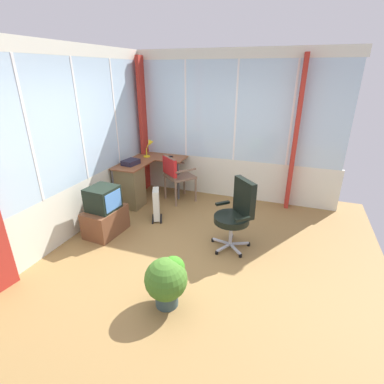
{
  "coord_description": "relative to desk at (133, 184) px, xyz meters",
  "views": [
    {
      "loc": [
        -3.08,
        -1.11,
        2.39
      ],
      "look_at": [
        0.83,
        0.32,
        0.63
      ],
      "focal_mm": 27.01,
      "sensor_mm": 36.0,
      "label": 1
    }
  ],
  "objects": [
    {
      "name": "north_window_panel",
      "position": [
        -1.28,
        0.33,
        0.95
      ],
      "size": [
        4.57,
        0.07,
        2.75
      ],
      "color": "silver",
      "rests_on": "ground"
    },
    {
      "name": "ground",
      "position": [
        -1.28,
        -1.67,
        -0.46
      ],
      "size": [
        5.57,
        4.94,
        0.06
      ],
      "primitive_type": "cube",
      "color": "olive"
    },
    {
      "name": "potted_plant",
      "position": [
        -2.13,
        -1.68,
        -0.09
      ],
      "size": [
        0.46,
        0.46,
        0.57
      ],
      "color": "#33494B",
      "rests_on": "ground"
    },
    {
      "name": "space_heater",
      "position": [
        -0.39,
        -0.68,
        -0.14
      ],
      "size": [
        0.37,
        0.29,
        0.56
      ],
      "color": "silver",
      "rests_on": "ground"
    },
    {
      "name": "east_window_panel",
      "position": [
        1.03,
        -1.67,
        0.95
      ],
      "size": [
        0.07,
        3.94,
        2.75
      ],
      "color": "silver",
      "rests_on": "ground"
    },
    {
      "name": "curtain_east_far",
      "position": [
        0.95,
        -2.76,
        0.9
      ],
      "size": [
        0.29,
        0.09,
        2.65
      ],
      "primitive_type": "cube",
      "rotation": [
        0.0,
        0.0,
        0.07
      ],
      "color": "#AC2C22",
      "rests_on": "ground"
    },
    {
      "name": "office_chair",
      "position": [
        -0.74,
        -2.13,
        0.15
      ],
      "size": [
        0.6,
        0.61,
        1.02
      ],
      "color": "#B7B7BF",
      "rests_on": "ground"
    },
    {
      "name": "desk",
      "position": [
        0.0,
        0.0,
        0.0
      ],
      "size": [
        1.29,
        1.03,
        0.78
      ],
      "color": "brown",
      "rests_on": "ground"
    },
    {
      "name": "wooden_armchair",
      "position": [
        0.41,
        -0.68,
        0.17
      ],
      "size": [
        0.67,
        0.67,
        0.91
      ],
      "color": "#7B604C",
      "rests_on": "ground"
    },
    {
      "name": "curtain_corner",
      "position": [
        0.9,
        0.2,
        0.9
      ],
      "size": [
        0.29,
        0.1,
        2.65
      ],
      "primitive_type": "cube",
      "rotation": [
        0.0,
        0.0,
        0.1
      ],
      "color": "#AC2C22",
      "rests_on": "ground"
    },
    {
      "name": "desk_lamp",
      "position": [
        0.7,
        -0.04,
        0.57
      ],
      "size": [
        0.23,
        0.2,
        0.35
      ],
      "color": "yellow",
      "rests_on": "desk"
    },
    {
      "name": "tv_on_stand",
      "position": [
        -1.08,
        -0.14,
        -0.08
      ],
      "size": [
        0.67,
        0.49,
        0.78
      ],
      "color": "brown",
      "rests_on": "ground"
    },
    {
      "name": "paper_tray",
      "position": [
        0.06,
        0.04,
        0.4
      ],
      "size": [
        0.33,
        0.28,
        0.09
      ],
      "primitive_type": "cube",
      "rotation": [
        0.0,
        0.0,
        -0.16
      ],
      "color": "#232030",
      "rests_on": "desk"
    },
    {
      "name": "tv_remote",
      "position": [
        0.75,
        -0.42,
        0.36
      ],
      "size": [
        0.1,
        0.15,
        0.02
      ],
      "primitive_type": "cube",
      "rotation": [
        0.0,
        0.0,
        0.44
      ],
      "color": "black",
      "rests_on": "desk"
    }
  ]
}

